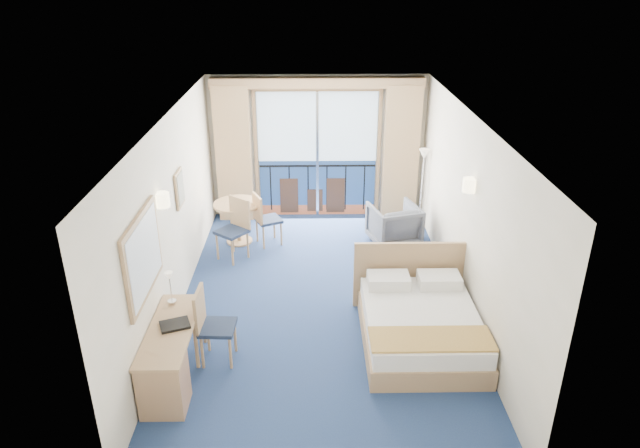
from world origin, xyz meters
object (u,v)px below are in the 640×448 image
Objects in this scene: nightstand at (441,278)px; desk_chair at (210,322)px; bed at (420,323)px; desk at (165,373)px; armchair at (394,225)px; table_chair_a at (264,216)px; floor_lamp at (423,169)px; round_table at (238,213)px; table_chair_b at (235,225)px.

desk_chair reaches higher than nightstand.
bed is 1.27× the size of desk.
armchair is at bearing 52.18° from desk.
bed is at bearing -114.13° from nightstand.
nightstand is 0.38× the size of desk.
desk is 1.58× the size of table_chair_a.
round_table is at bearing -170.47° from floor_lamp.
bed is 2.64m from desk_chair.
armchair is at bearing -37.06° from desk_chair.
armchair is 1.18m from floor_lamp.
round_table reaches higher than desk.
armchair is 0.98× the size of round_table.
table_chair_b is (-0.02, 2.75, 0.03)m from desk_chair.
bed reaches higher than desk.
floor_lamp is at bearing -145.86° from armchair.
floor_lamp reaches higher than desk_chair.
nightstand is 4.14m from desk.
armchair is at bearing 104.90° from nightstand.
desk is 3.51m from table_chair_b.
bed is 1.93× the size of desk_chair.
bed reaches higher than desk_chair.
nightstand is at bearing 89.24° from armchair.
round_table is (-0.05, 3.31, 0.01)m from desk_chair.
floor_lamp reaches higher than desk.
armchair is (0.05, 2.86, 0.09)m from bed.
armchair is at bearing -115.34° from table_chair_a.
nightstand is at bearing -147.63° from table_chair_a.
table_chair_b is (0.36, 3.49, 0.19)m from desk.
bed is at bearing -80.09° from desk_chair.
desk is 1.80× the size of round_table.
armchair is 2.72m from round_table.
bed is 1.84× the size of table_chair_b.
round_table is 0.80× the size of table_chair_b.
floor_lamp is at bearing -101.74° from table_chair_a.
round_table is at bearing 149.72° from nightstand.
round_table is at bearing -18.31° from armchair.
desk_chair is (-2.66, -3.19, 0.19)m from armchair.
desk_chair is 1.19× the size of round_table.
armchair reaches higher than desk.
table_chair_b is at bearing 84.05° from desk.
table_chair_a is (0.41, 3.21, -0.02)m from desk_chair.
nightstand is 3.23m from table_chair_a.
table_chair_a reaches higher than round_table.
desk_chair is 1.04× the size of table_chair_a.
table_chair_b reaches higher than armchair.
desk_chair reaches higher than desk.
floor_lamp is at bearing 57.63° from table_chair_b.
desk_chair is (-3.23, -3.86, -0.60)m from floor_lamp.
armchair is 0.86× the size of table_chair_a.
bed is 1.25m from nightstand.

